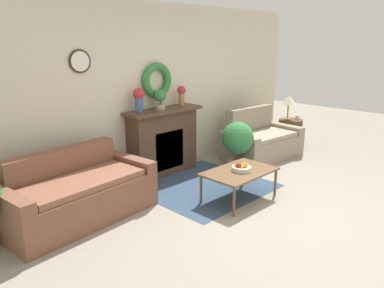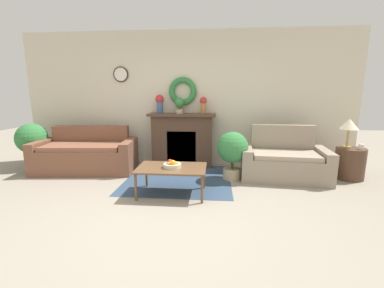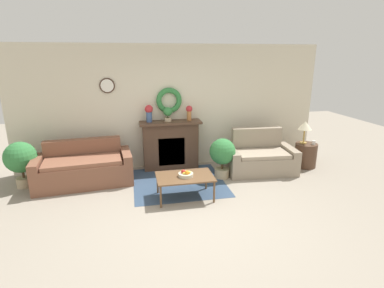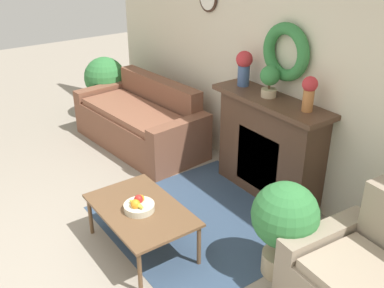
% 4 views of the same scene
% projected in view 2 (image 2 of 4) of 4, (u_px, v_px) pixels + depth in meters
% --- Properties ---
extents(ground_plane, '(16.00, 16.00, 0.00)m').
position_uv_depth(ground_plane, '(165.00, 216.00, 3.14)').
color(ground_plane, gray).
extents(floor_rug, '(1.80, 1.74, 0.01)m').
position_uv_depth(floor_rug, '(179.00, 179.00, 4.50)').
color(floor_rug, '#334760').
rests_on(floor_rug, ground_plane).
extents(wall_back, '(6.80, 0.18, 2.70)m').
position_uv_depth(wall_back, '(186.00, 99.00, 5.27)').
color(wall_back, beige).
rests_on(wall_back, ground_plane).
extents(fireplace, '(1.34, 0.41, 1.08)m').
position_uv_depth(fireplace, '(182.00, 140.00, 5.23)').
color(fireplace, '#4C3323').
rests_on(fireplace, ground_plane).
extents(couch_left, '(1.90, 1.03, 0.83)m').
position_uv_depth(couch_left, '(87.00, 155.00, 4.95)').
color(couch_left, brown).
rests_on(couch_left, ground_plane).
extents(loveseat_right, '(1.52, 0.96, 0.91)m').
position_uv_depth(loveseat_right, '(283.00, 161.00, 4.53)').
color(loveseat_right, gray).
rests_on(loveseat_right, ground_plane).
extents(coffee_table, '(1.00, 0.64, 0.42)m').
position_uv_depth(coffee_table, '(172.00, 169.00, 3.75)').
color(coffee_table, brown).
rests_on(coffee_table, ground_plane).
extents(fruit_bowl, '(0.26, 0.26, 0.12)m').
position_uv_depth(fruit_bowl, '(172.00, 165.00, 3.72)').
color(fruit_bowl, beige).
rests_on(fruit_bowl, coffee_table).
extents(side_table_by_loveseat, '(0.48, 0.48, 0.54)m').
position_uv_depth(side_table_by_loveseat, '(350.00, 163.00, 4.49)').
color(side_table_by_loveseat, '#4C3323').
rests_on(side_table_by_loveseat, ground_plane).
extents(table_lamp, '(0.31, 0.31, 0.51)m').
position_uv_depth(table_lamp, '(349.00, 125.00, 4.41)').
color(table_lamp, '#B28E42').
rests_on(table_lamp, side_table_by_loveseat).
extents(mug, '(0.08, 0.08, 0.09)m').
position_uv_depth(mug, '(361.00, 147.00, 4.33)').
color(mug, silver).
rests_on(mug, side_table_by_loveseat).
extents(vase_on_mantel_left, '(0.17, 0.17, 0.37)m').
position_uv_depth(vase_on_mantel_left, '(160.00, 102.00, 5.13)').
color(vase_on_mantel_left, '#3D5684').
rests_on(vase_on_mantel_left, fireplace).
extents(vase_on_mantel_right, '(0.14, 0.14, 0.33)m').
position_uv_depth(vase_on_mantel_right, '(203.00, 104.00, 5.06)').
color(vase_on_mantel_right, '#AD6B38').
rests_on(vase_on_mantel_right, fireplace).
extents(potted_plant_on_mantel, '(0.19, 0.19, 0.31)m').
position_uv_depth(potted_plant_on_mantel, '(179.00, 104.00, 5.08)').
color(potted_plant_on_mantel, tan).
rests_on(potted_plant_on_mantel, fireplace).
extents(potted_plant_floor_by_couch, '(0.59, 0.59, 0.90)m').
position_uv_depth(potted_plant_floor_by_couch, '(32.00, 140.00, 5.05)').
color(potted_plant_floor_by_couch, tan).
rests_on(potted_plant_floor_by_couch, ground_plane).
extents(potted_plant_floor_by_loveseat, '(0.54, 0.54, 0.83)m').
position_uv_depth(potted_plant_floor_by_loveseat, '(232.00, 150.00, 4.40)').
color(potted_plant_floor_by_loveseat, tan).
rests_on(potted_plant_floor_by_loveseat, ground_plane).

